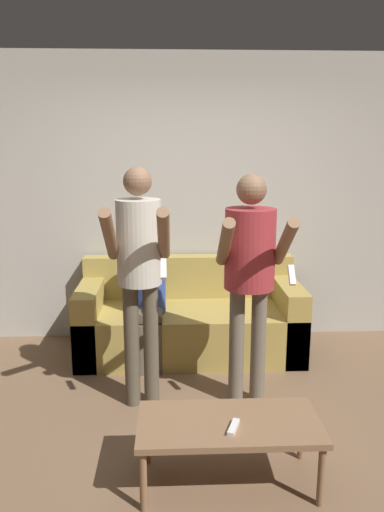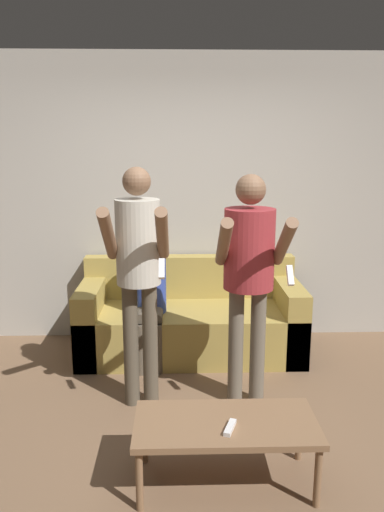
% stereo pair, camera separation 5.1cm
% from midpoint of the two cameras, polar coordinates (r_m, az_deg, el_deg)
% --- Properties ---
extents(ground_plane, '(14.00, 14.00, 0.00)m').
position_cam_midpoint_polar(ground_plane, '(3.40, 0.70, -20.98)').
color(ground_plane, brown).
extents(wall_back, '(6.40, 0.06, 2.70)m').
position_cam_midpoint_polar(wall_back, '(4.80, -0.53, 6.39)').
color(wall_back, '#B7B2A8').
rests_on(wall_back, ground_plane).
extents(couch, '(1.98, 0.84, 0.84)m').
position_cam_midpoint_polar(couch, '(4.61, -0.58, -7.48)').
color(couch, '#AD9347').
rests_on(couch, ground_plane).
extents(person_standing_left, '(0.43, 0.62, 1.73)m').
position_cam_midpoint_polar(person_standing_left, '(3.47, -6.47, -0.78)').
color(person_standing_left, brown).
rests_on(person_standing_left, ground_plane).
extents(person_standing_right, '(0.47, 0.65, 1.68)m').
position_cam_midpoint_polar(person_standing_right, '(3.51, 6.21, -0.86)').
color(person_standing_right, '#6B6051').
rests_on(person_standing_right, ground_plane).
extents(person_seated, '(0.29, 0.52, 1.15)m').
position_cam_midpoint_polar(person_seated, '(4.32, -5.34, -4.21)').
color(person_seated, brown).
rests_on(person_seated, ground_plane).
extents(coffee_table, '(1.02, 0.49, 0.39)m').
position_cam_midpoint_polar(coffee_table, '(2.93, 3.72, -18.96)').
color(coffee_table, '#846042').
rests_on(coffee_table, ground_plane).
extents(remote_on_table, '(0.08, 0.15, 0.02)m').
position_cam_midpoint_polar(remote_on_table, '(2.84, 4.23, -18.95)').
color(remote_on_table, white).
rests_on(remote_on_table, coffee_table).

